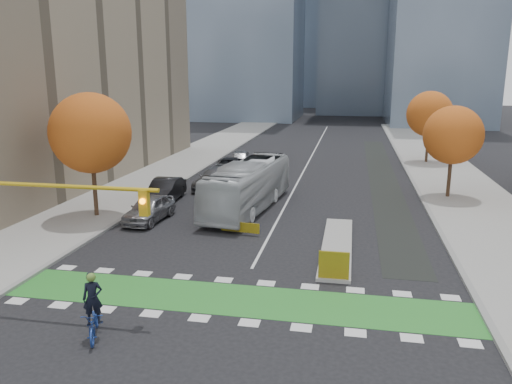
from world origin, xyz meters
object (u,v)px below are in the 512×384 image
at_px(cyclist, 94,316).
at_px(parked_car_b, 165,190).
at_px(tree_east_near, 453,135).
at_px(bus, 248,186).
at_px(parked_car_d, 230,168).
at_px(parked_car_a, 149,209).
at_px(tree_east_far, 430,114).
at_px(traffic_signal_west, 28,211).
at_px(parked_car_e, 240,159).
at_px(tree_west, 91,133).
at_px(hazard_board, 334,265).
at_px(parked_car_c, 215,179).

relative_size(cyclist, parked_car_b, 0.47).
xyz_separation_m(tree_east_near, parked_car_b, (-21.00, -5.18, -4.00)).
xyz_separation_m(bus, parked_car_d, (-4.04, 10.84, -0.84)).
bearing_deg(parked_car_a, tree_east_near, 30.88).
bearing_deg(cyclist, tree_east_near, 33.98).
distance_m(tree_east_far, parked_car_b, 30.50).
bearing_deg(tree_east_near, cyclist, -123.66).
height_order(traffic_signal_west, cyclist, traffic_signal_west).
height_order(parked_car_d, parked_car_e, parked_car_e).
height_order(tree_west, traffic_signal_west, tree_west).
distance_m(traffic_signal_west, parked_car_d, 27.55).
bearing_deg(bus, tree_west, -150.43).
bearing_deg(bus, parked_car_b, 179.62).
bearing_deg(parked_car_b, parked_car_e, 78.30).
distance_m(tree_east_near, cyclist, 29.67).
bearing_deg(tree_west, parked_car_e, 74.74).
height_order(hazard_board, tree_east_near, tree_east_near).
relative_size(tree_west, tree_east_far, 1.08).
bearing_deg(parked_car_a, bus, 40.18).
height_order(tree_east_near, parked_car_e, tree_east_near).
distance_m(tree_east_near, parked_car_d, 19.53).
distance_m(traffic_signal_west, cyclist, 5.23).
bearing_deg(traffic_signal_west, parked_car_b, 93.53).
height_order(traffic_signal_west, parked_car_d, traffic_signal_west).
relative_size(tree_east_near, parked_car_a, 1.46).
relative_size(tree_east_near, bus, 0.58).
bearing_deg(tree_west, parked_car_b, 58.08).
distance_m(hazard_board, tree_east_near, 19.93).
height_order(parked_car_a, parked_car_d, parked_car_d).
distance_m(hazard_board, parked_car_b, 18.12).
bearing_deg(hazard_board, parked_car_d, 114.90).
height_order(parked_car_b, parked_car_c, parked_car_b).
height_order(parked_car_a, parked_car_e, parked_car_e).
distance_m(cyclist, parked_car_d, 29.36).
distance_m(tree_east_near, bus, 15.98).
bearing_deg(parked_car_a, parked_car_e, 89.61).
height_order(tree_west, parked_car_c, tree_west).
distance_m(traffic_signal_west, parked_car_b, 17.65).
xyz_separation_m(tree_east_near, traffic_signal_west, (-19.93, -22.51, -0.83)).
bearing_deg(parked_car_e, parked_car_b, -106.48).
relative_size(tree_west, traffic_signal_west, 0.96).
distance_m(parked_car_d, parked_car_e, 5.00).
bearing_deg(parked_car_e, cyclist, -93.52).
bearing_deg(parked_car_c, parked_car_a, -92.48).
relative_size(hazard_board, cyclist, 0.57).
bearing_deg(cyclist, hazard_board, 16.43).
bearing_deg(tree_east_far, parked_car_c, -139.58).
height_order(bus, parked_car_d, bus).
xyz_separation_m(traffic_signal_west, parked_car_e, (1.34, 32.33, -3.18)).
distance_m(bus, parked_car_d, 11.60).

